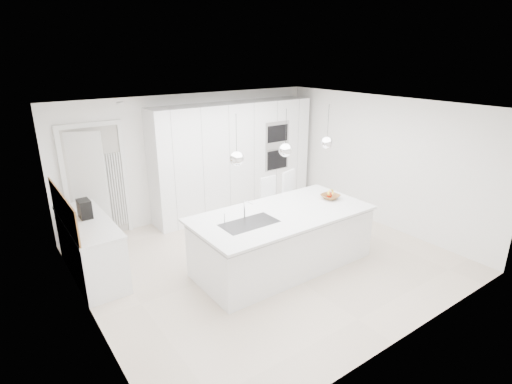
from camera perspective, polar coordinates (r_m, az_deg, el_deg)
floor at (r=6.73m, az=1.51°, el=-9.57°), size 5.50×5.50×0.00m
wall_back at (r=8.27m, az=-8.95°, el=5.09°), size 5.50×0.00×5.50m
wall_left at (r=5.16m, az=-23.64°, el=-5.22°), size 0.00×5.00×5.00m
ceiling at (r=5.94m, az=1.72°, el=12.05°), size 5.50×5.50×0.00m
tall_cabinets at (r=8.42m, az=-3.12°, el=4.85°), size 3.60×0.60×2.30m
oven_stack at (r=8.64m, az=3.05°, el=6.59°), size 0.62×0.04×1.05m
doorway_frame at (r=7.67m, az=-21.82°, el=1.03°), size 1.11×0.08×2.13m
hallway_door at (r=7.58m, az=-23.51°, el=0.43°), size 0.76×0.38×2.00m
radiator at (r=7.78m, az=-19.38°, el=0.23°), size 0.32×0.04×1.40m
left_base_cabinets at (r=6.62m, az=-22.53°, el=-7.48°), size 0.60×1.80×0.86m
left_worktop at (r=6.44m, az=-23.04°, el=-3.89°), size 0.62×1.82×0.04m
oak_backsplash at (r=6.30m, az=-25.88°, el=-2.17°), size 0.02×1.80×0.50m
island_base at (r=6.38m, az=3.90°, el=-6.97°), size 2.80×1.20×0.86m
island_worktop at (r=6.23m, az=3.70°, el=-3.10°), size 2.84×1.40×0.04m
island_sink at (r=5.85m, az=-0.96°, el=-5.21°), size 0.84×0.44×0.18m
island_tap at (r=5.94m, az=-1.68°, el=-2.42°), size 0.02×0.02×0.30m
pendant_left at (r=5.39m, az=-2.78°, el=4.78°), size 0.20×0.20×0.20m
pendant_mid at (r=5.88m, az=4.23°, el=5.98°), size 0.20×0.20×0.20m
pendant_right at (r=6.44m, az=10.10°, el=6.92°), size 0.20×0.20×0.20m
fruit_bowl at (r=6.88m, az=10.56°, el=-0.67°), size 0.33×0.33×0.07m
espresso_machine at (r=6.50m, az=-23.30°, el=-2.22°), size 0.17×0.26×0.28m
bar_stool_left at (r=7.31m, az=2.35°, el=-2.32°), size 0.39×0.52×1.11m
bar_stool_right at (r=7.43m, az=5.32°, el=-1.71°), size 0.54×0.64×1.19m
apple_a at (r=6.90m, az=10.49°, el=-0.36°), size 0.07×0.07×0.07m
apple_b at (r=6.84m, az=10.47°, el=-0.47°), size 0.08×0.08×0.08m
apple_c at (r=6.85m, az=10.35°, el=-0.50°), size 0.07×0.07×0.07m
banana_bunch at (r=6.85m, az=10.61°, el=-0.09°), size 0.23×0.17×0.21m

